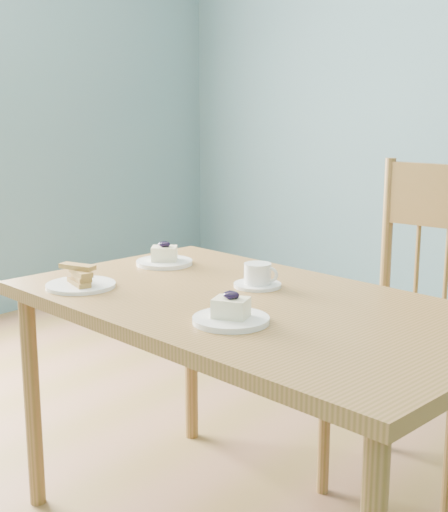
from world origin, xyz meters
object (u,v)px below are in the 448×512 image
object	(u,v)px
cheesecake_plate_near	(231,315)
coffee_cup	(258,277)
dining_table	(252,326)
cheesecake_plate_far	(164,259)
dining_chair	(423,328)
biscotti_plate	(81,281)

from	to	relation	value
cheesecake_plate_near	coffee_cup	distance (m)	0.34
dining_table	cheesecake_plate_far	distance (m)	0.50
cheesecake_plate_near	dining_table	bearing A→B (deg)	112.90
cheesecake_plate_near	coffee_cup	xyz separation A→B (m)	(-0.15, 0.30, 0.01)
cheesecake_plate_near	dining_chair	bearing A→B (deg)	79.91
dining_chair	coffee_cup	bearing A→B (deg)	-121.96
coffee_cup	biscotti_plate	world-z (taller)	coffee_cup
cheesecake_plate_near	biscotti_plate	xyz separation A→B (m)	(-0.53, -0.01, -0.00)
dining_table	dining_chair	size ratio (longest dim) A/B	1.34
biscotti_plate	coffee_cup	bearing A→B (deg)	40.02
dining_chair	coffee_cup	size ratio (longest dim) A/B	7.71
coffee_cup	cheesecake_plate_far	bearing A→B (deg)	157.52
dining_chair	cheesecake_plate_near	xyz separation A→B (m)	(-0.14, -0.77, 0.19)
cheesecake_plate_near	cheesecake_plate_far	xyz separation A→B (m)	(-0.54, 0.34, -0.00)
dining_chair	cheesecake_plate_near	distance (m)	0.81
biscotti_plate	dining_table	bearing A→B (deg)	22.98
dining_table	dining_chair	bearing A→B (deg)	76.17
cheesecake_plate_near	coffee_cup	bearing A→B (deg)	116.27
dining_table	cheesecake_plate_near	xyz separation A→B (m)	(0.08, -0.18, 0.09)
dining_chair	cheesecake_plate_near	bearing A→B (deg)	-100.34
dining_table	coffee_cup	xyz separation A→B (m)	(-0.07, 0.12, 0.10)
dining_table	cheesecake_plate_far	bearing A→B (deg)	167.19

